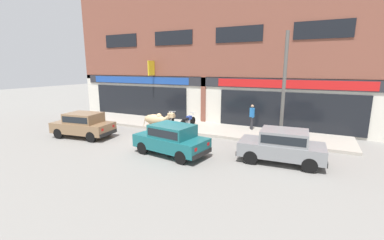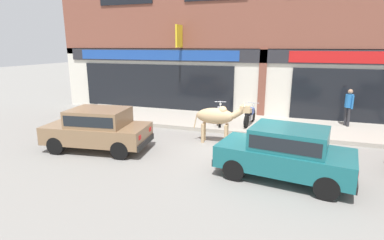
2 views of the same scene
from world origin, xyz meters
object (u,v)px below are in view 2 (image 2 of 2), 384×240
motorcycle_0 (220,115)px  motorcycle_1 (250,116)px  cow (218,117)px  pedestrian (349,104)px  car_0 (98,127)px  car_2 (286,151)px

motorcycle_0 → motorcycle_1: same height
cow → pedestrian: (4.87, 3.54, 0.14)m
car_0 → motorcycle_0: 5.44m
car_2 → pedestrian: (2.37, 6.02, 0.33)m
car_0 → pedestrian: pedestrian is taller
motorcycle_0 → cow: bearing=-78.8°
cow → car_0: bearing=-150.7°
car_2 → motorcycle_0: bearing=121.9°
car_0 → motorcycle_1: size_ratio=2.07×
cow → motorcycle_1: 2.65m
car_0 → car_2: same height
motorcycle_0 → motorcycle_1: bearing=9.8°
car_2 → pedestrian: size_ratio=2.36×
car_2 → motorcycle_1: 5.22m
pedestrian → motorcycle_1: bearing=-165.0°
car_0 → motorcycle_1: car_0 is taller
car_2 → cow: bearing=135.2°
motorcycle_1 → motorcycle_0: bearing=-170.2°
motorcycle_1 → pedestrian: (4.02, 1.07, 0.60)m
car_2 → motorcycle_1: bearing=108.4°
motorcycle_1 → cow: bearing=-109.0°
cow → car_0: 4.28m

